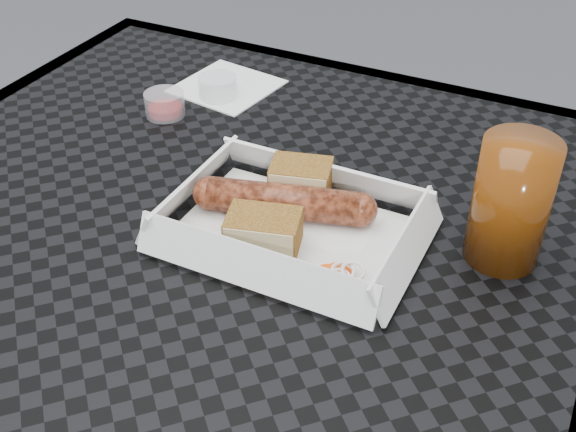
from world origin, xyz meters
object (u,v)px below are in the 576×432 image
object	(u,v)px
food_tray	(292,233)
drink_glass	(511,202)
bratwurst	(284,201)
patio_table	(215,270)

from	to	relation	value
food_tray	drink_glass	xyz separation A→B (m)	(0.19, 0.06, 0.06)
bratwurst	drink_glass	distance (m)	0.22
food_tray	bratwurst	size ratio (longest dim) A/B	1.20
food_tray	bratwurst	bearing A→B (deg)	134.15
patio_table	bratwurst	xyz separation A→B (m)	(0.07, 0.03, 0.10)
food_tray	drink_glass	bearing A→B (deg)	17.02
bratwurst	drink_glass	world-z (taller)	drink_glass
food_tray	drink_glass	size ratio (longest dim) A/B	1.75
patio_table	drink_glass	xyz separation A→B (m)	(0.28, 0.07, 0.14)
food_tray	bratwurst	world-z (taller)	bratwurst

